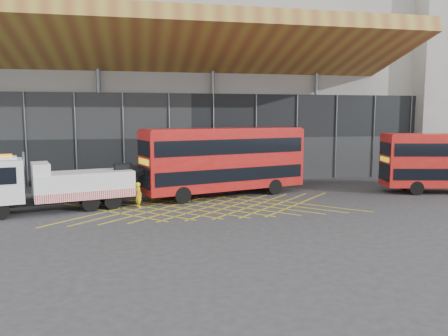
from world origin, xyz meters
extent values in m
plane|color=#2A2A2C|center=(0.00, 0.00, 0.00)|extent=(120.00, 120.00, 0.00)
cube|color=gold|center=(-4.80, 0.00, 0.01)|extent=(7.16, 7.16, 0.01)
cube|color=gold|center=(-4.80, 0.00, 0.01)|extent=(7.16, 7.16, 0.01)
cube|color=gold|center=(-3.20, 0.00, 0.01)|extent=(7.16, 7.16, 0.01)
cube|color=gold|center=(-3.20, 0.00, 0.01)|extent=(7.16, 7.16, 0.01)
cube|color=gold|center=(-1.60, 0.00, 0.01)|extent=(7.16, 7.16, 0.01)
cube|color=gold|center=(-1.60, 0.00, 0.01)|extent=(7.16, 7.16, 0.01)
cube|color=gold|center=(0.00, 0.00, 0.01)|extent=(7.16, 7.16, 0.01)
cube|color=gold|center=(0.00, 0.00, 0.01)|extent=(7.16, 7.16, 0.01)
cube|color=gold|center=(1.60, 0.00, 0.01)|extent=(7.16, 7.16, 0.01)
cube|color=gold|center=(1.60, 0.00, 0.01)|extent=(7.16, 7.16, 0.01)
cube|color=gold|center=(3.20, 0.00, 0.01)|extent=(7.16, 7.16, 0.01)
cube|color=gold|center=(3.20, 0.00, 0.01)|extent=(7.16, 7.16, 0.01)
cube|color=gold|center=(4.80, 0.00, 0.01)|extent=(7.16, 7.16, 0.01)
cube|color=gold|center=(4.80, 0.00, 0.01)|extent=(7.16, 7.16, 0.01)
cube|color=gold|center=(6.40, 0.00, 0.01)|extent=(7.16, 7.16, 0.01)
cube|color=gold|center=(6.40, 0.00, 0.01)|extent=(7.16, 7.16, 0.01)
cube|color=gold|center=(8.00, 0.00, 0.01)|extent=(7.16, 7.16, 0.01)
cube|color=gold|center=(8.00, 0.00, 0.01)|extent=(7.16, 7.16, 0.01)
cube|color=gray|center=(2.00, 19.00, 9.00)|extent=(55.00, 14.00, 18.00)
cube|color=black|center=(2.00, 11.70, 4.00)|extent=(55.00, 0.80, 8.00)
cube|color=#92592A|center=(0.00, 8.00, 11.50)|extent=(40.00, 11.93, 4.07)
cylinder|color=#595B60|center=(-6.00, 11.50, 5.00)|extent=(0.36, 0.36, 10.00)
cylinder|color=#595B60|center=(4.00, 11.50, 5.00)|extent=(0.36, 0.36, 10.00)
cylinder|color=#595B60|center=(14.00, 11.50, 5.00)|extent=(0.36, 0.36, 10.00)
cube|color=black|center=(-7.64, 0.84, 0.69)|extent=(9.30, 3.41, 0.35)
cube|color=white|center=(-10.88, -0.04, 2.12)|extent=(2.93, 3.00, 2.57)
cube|color=orange|center=(-10.69, 0.01, 3.63)|extent=(1.17, 1.38, 0.12)
cube|color=white|center=(-6.31, 1.21, 1.63)|extent=(6.55, 3.99, 1.58)
cube|color=red|center=(-5.98, -0.01, 1.04)|extent=(5.92, 1.66, 0.54)
cube|color=white|center=(-8.79, 0.53, 2.76)|extent=(1.57, 2.54, 0.69)
cube|color=black|center=(-3.84, 1.88, 2.57)|extent=(1.27, 0.79, 0.49)
cube|color=black|center=(-2.88, 2.14, 2.07)|extent=(2.17, 0.90, 1.07)
cylinder|color=black|center=(-11.34, 0.91, 0.54)|extent=(1.14, 0.62, 1.09)
cylinder|color=black|center=(-4.52, 0.62, 0.54)|extent=(1.14, 0.62, 1.09)
cylinder|color=black|center=(-5.06, 2.62, 0.54)|extent=(1.14, 0.62, 1.09)
cylinder|color=#595B60|center=(-9.90, 1.25, 2.66)|extent=(0.14, 0.14, 2.17)
cube|color=#9E0F0C|center=(3.54, 3.89, 2.79)|extent=(12.79, 6.32, 4.40)
cube|color=black|center=(3.54, 3.89, 1.76)|extent=(12.33, 6.23, 0.96)
cube|color=black|center=(3.54, 3.89, 3.80)|extent=(12.33, 6.23, 1.08)
cube|color=black|center=(-2.46, 2.11, 1.82)|extent=(0.78, 2.46, 1.48)
cube|color=black|center=(-2.46, 2.11, 3.80)|extent=(0.78, 2.46, 1.08)
cube|color=yellow|center=(-2.47, 2.11, 2.89)|extent=(0.63, 1.96, 0.40)
cube|color=#9E0F0C|center=(3.54, 3.89, 5.03)|extent=(12.49, 6.02, 0.14)
cylinder|color=black|center=(0.10, 1.52, 0.59)|extent=(1.23, 0.66, 1.18)
cylinder|color=black|center=(-0.63, 4.01, 0.59)|extent=(1.23, 0.66, 1.18)
cylinder|color=black|center=(7.39, 3.68, 0.59)|extent=(1.23, 0.66, 1.18)
cylinder|color=black|center=(6.66, 6.16, 0.59)|extent=(1.23, 0.66, 1.18)
cube|color=black|center=(16.10, 2.83, 1.65)|extent=(0.56, 2.27, 1.34)
cube|color=black|center=(16.10, 2.83, 3.46)|extent=(0.56, 2.27, 0.98)
cube|color=yellow|center=(16.09, 2.83, 2.63)|extent=(0.46, 1.81, 0.36)
cylinder|color=black|center=(17.88, 1.24, 0.54)|extent=(1.11, 0.54, 1.07)
cylinder|color=black|center=(18.39, 3.51, 0.54)|extent=(1.11, 0.54, 1.07)
imported|color=yellow|center=(-2.86, 0.89, 0.83)|extent=(0.61, 0.72, 1.66)
camera|label=1|loc=(-2.97, -27.95, 5.97)|focal=35.00mm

